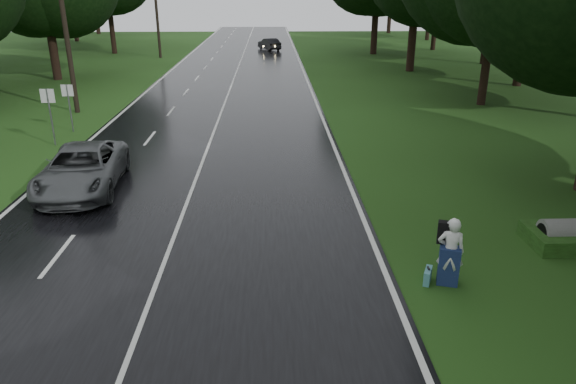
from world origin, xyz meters
The scene contains 17 objects.
ground centered at (0.00, 0.00, 0.00)m, with size 160.00×160.00×0.00m, color #204614.
road centered at (0.00, 20.00, 0.02)m, with size 12.00×140.00×0.04m, color black.
lane_center centered at (0.00, 20.00, 0.04)m, with size 0.12×140.00×0.01m, color silver.
grey_car centered at (-3.92, 7.15, 0.81)m, with size 2.57×5.57×1.55m, color #4E5153.
far_car centered at (2.85, 52.25, 0.70)m, with size 1.39×3.99×1.31m, color black.
hitchhiker centered at (7.24, 0.26, 0.83)m, with size 0.75×0.71×1.79m.
suitcase centered at (6.77, 0.33, 0.18)m, with size 0.15×0.52×0.37m, color teal.
culvert centered at (11.35, 2.23, 0.00)m, with size 0.79×0.79×1.57m, color slate.
utility_pole_mid centered at (-8.50, 20.06, 0.00)m, with size 1.80×0.28×10.95m, color black, non-canonical shape.
utility_pole_far centered at (-8.50, 45.65, 0.00)m, with size 1.80×0.28×10.04m, color black, non-canonical shape.
road_sign_a centered at (-7.20, 13.09, 0.00)m, with size 0.63×0.10×2.62m, color white, non-canonical shape.
road_sign_b centered at (-7.20, 15.52, 0.00)m, with size 0.57×0.10×2.40m, color white, non-canonical shape.
tree_left_e centered at (-14.06, 32.03, 0.00)m, with size 8.00×8.00×12.51m, color black, non-canonical shape.
tree_left_f centered at (-14.31, 49.63, 0.00)m, with size 9.92×9.92×15.50m, color black, non-canonical shape.
tree_right_d centered at (16.13, 21.41, 0.00)m, with size 9.04×9.04×14.12m, color black, non-canonical shape.
tree_right_e centered at (15.17, 35.60, 0.00)m, with size 9.39×9.39×14.68m, color black, non-canonical shape.
tree_right_f centered at (14.29, 48.19, 0.00)m, with size 9.92×9.92×15.51m, color black, non-canonical shape.
Camera 1 is at (2.89, -11.06, 6.92)m, focal length 32.90 mm.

